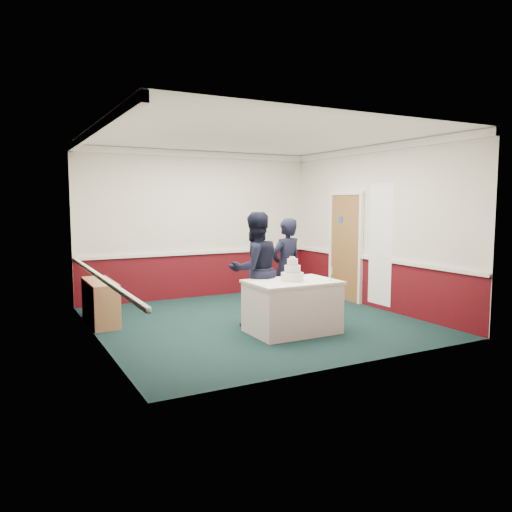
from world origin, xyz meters
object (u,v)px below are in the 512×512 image
sideboard (101,302)px  cake_table (292,306)px  wedding_cake (292,273)px  person_woman (286,268)px  cake_knife (298,282)px  person_man (255,269)px  champagne_flute (331,272)px

sideboard → cake_table: cake_table is taller
wedding_cake → person_woman: 1.03m
wedding_cake → cake_knife: bearing=-98.5°
person_woman → wedding_cake: bearing=53.1°
cake_knife → person_woman: 1.22m
wedding_cake → person_man: person_man is taller
sideboard → person_man: 2.57m
cake_knife → person_man: (-0.28, 0.81, 0.11)m
sideboard → person_man: (2.14, -1.31, 0.55)m
sideboard → cake_knife: size_ratio=5.45×
cake_knife → champagne_flute: bearing=-28.8°
cake_knife → person_man: person_man is taller
person_man → person_woman: bearing=-160.9°
champagne_flute → person_woman: (-0.05, 1.20, -0.08)m
wedding_cake → champagne_flute: 0.57m
cake_table → champagne_flute: bearing=-29.2°
cake_table → person_man: (-0.31, 0.61, 0.50)m
person_woman → champagne_flute: bearing=81.5°
cake_table → person_woman: size_ratio=0.78×
wedding_cake → champagne_flute: wedding_cake is taller
sideboard → person_woman: size_ratio=0.71×
person_woman → cake_knife: bearing=56.0°
person_man → champagne_flute: bearing=129.4°
wedding_cake → person_man: 0.69m
wedding_cake → person_woman: person_woman is taller
sideboard → person_woman: person_woman is taller
champagne_flute → person_man: size_ratio=0.11×
cake_table → person_man: bearing=117.0°
wedding_cake → cake_knife: size_ratio=1.65×
sideboard → wedding_cake: wedding_cake is taller
person_man → sideboard: bearing=-34.4°
sideboard → cake_table: bearing=-38.1°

